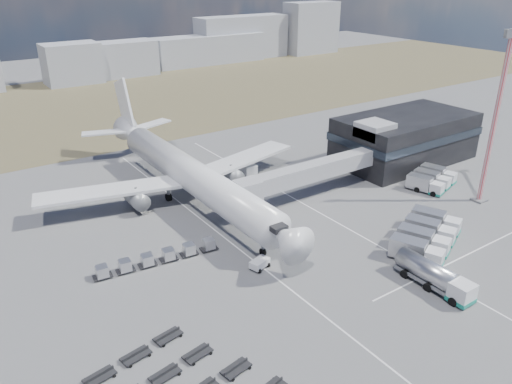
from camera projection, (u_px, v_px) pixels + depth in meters
ground at (302, 284)px, 66.44m from camera, size 420.00×420.00×0.00m
grass_strip at (68, 109)px, 149.09m from camera, size 420.00×90.00×0.01m
lane_markings at (340, 253)px, 73.73m from camera, size 47.12×110.00×0.01m
terminal at (404, 137)px, 106.95m from camera, size 30.40×16.40×11.00m
jet_bridge at (299, 175)px, 87.92m from camera, size 30.30×3.80×7.05m
airliner at (187, 172)px, 88.59m from camera, size 51.59×64.53×17.62m
skyline at (26, 62)px, 174.69m from camera, size 290.81×25.94×23.70m
fuel_tanker at (434, 276)px, 65.06m from camera, size 2.90×11.01×3.55m
pushback_tug at (260, 264)px, 69.70m from camera, size 3.21×2.36×1.34m
catering_truck at (247, 169)px, 100.67m from camera, size 3.64×6.32×2.73m
service_trucks_near at (427, 235)px, 75.15m from camera, size 15.45×12.29×3.02m
service_trucks_far at (432, 179)px, 95.57m from camera, size 10.46×8.98×2.72m
uld_row at (158, 258)px, 70.67m from camera, size 18.24×3.54×1.65m
floodlight_mast at (495, 121)px, 84.15m from camera, size 2.84×2.30×29.77m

